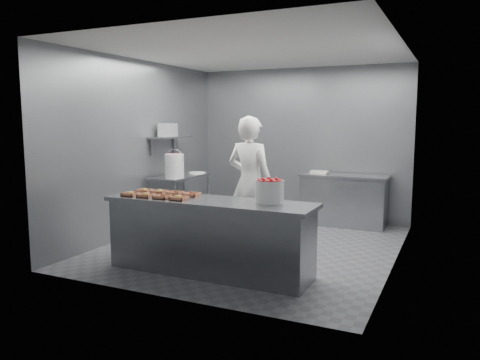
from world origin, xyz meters
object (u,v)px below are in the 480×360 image
tray_0 (131,194)px  tray_3 (179,198)px  appliance (168,130)px  tray_4 (145,191)px  prep_table (180,193)px  tray_2 (163,197)px  service_counter (209,236)px  glaze_bucket (174,166)px  tray_5 (160,192)px  tray_7 (192,194)px  tray_6 (176,193)px  worker (250,183)px  tray_1 (146,195)px  back_counter (344,200)px  strawberry_tub (270,190)px

tray_0 → tray_3: size_ratio=1.00×
appliance → tray_3: bearing=-67.4°
tray_4 → appliance: 2.04m
prep_table → tray_2: size_ratio=6.40×
service_counter → glaze_bucket: (-1.51, 1.58, 0.65)m
tray_5 → tray_7: (0.48, 0.00, -0.00)m
tray_2 → appliance: bearing=121.8°
tray_6 → worker: bearing=63.3°
prep_table → worker: (1.64, -0.71, 0.36)m
tray_1 → tray_6: 0.38m
back_counter → tray_0: bearing=-119.8°
strawberry_tub → appliance: bearing=145.6°
prep_table → worker: 1.82m
tray_4 → worker: 1.51m
tray_6 → tray_7: same height
tray_2 → worker: worker is taller
tray_5 → appliance: (-1.01, 1.73, 0.75)m
tray_6 → tray_3: bearing=-51.3°
tray_0 → tray_2: 0.48m
prep_table → tray_3: (1.32, -2.10, 0.33)m
tray_1 → prep_table: bearing=111.9°
prep_table → back_counter: (2.55, 1.30, -0.14)m
service_counter → strawberry_tub: 0.95m
back_counter → tray_6: tray_6 is taller
tray_2 → glaze_bucket: 1.98m
tray_0 → tray_2: tray_0 is taller
prep_table → back_counter: 2.87m
strawberry_tub → tray_3: bearing=-165.2°
tray_2 → tray_3: 0.24m
tray_1 → tray_2: tray_1 is taller
tray_3 → tray_5: 0.56m
tray_0 → worker: bearing=53.4°
service_counter → appliance: size_ratio=8.85×
tray_4 → glaze_bucket: bearing=107.8°
tray_0 → tray_4: 0.30m
prep_table → tray_7: (1.33, -1.80, 0.33)m
prep_table → tray_4: size_ratio=6.40×
back_counter → glaze_bucket: (-2.41, -1.67, 0.65)m
worker → tray_1: bearing=66.3°
back_counter → tray_0: (-1.95, -3.40, 0.47)m
tray_3 → tray_2: bearing=180.0°
tray_4 → glaze_bucket: 1.52m
tray_2 → worker: (0.55, 1.39, 0.03)m
tray_1 → tray_2: bearing=0.0°
tray_3 → tray_7: bearing=89.4°
appliance → strawberry_tub: bearing=-48.3°
tray_7 → service_counter: bearing=-24.5°
back_counter → worker: (-0.91, -2.01, 0.50)m
appliance → tray_0: bearing=-82.9°
back_counter → tray_7: 3.37m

